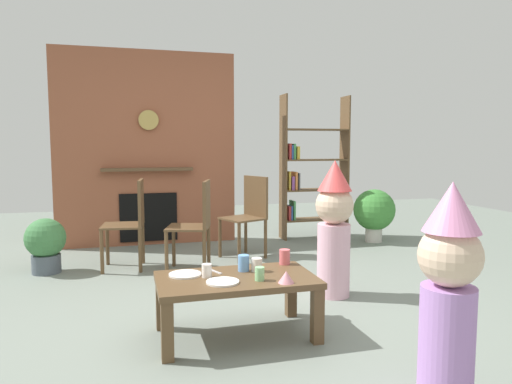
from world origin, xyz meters
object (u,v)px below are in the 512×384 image
(potted_plant_tall, at_px, (374,211))
(paper_cup_far_right, at_px, (285,257))
(bookshelf, at_px, (309,173))
(paper_cup_near_left, at_px, (257,265))
(paper_cup_center, at_px, (260,274))
(paper_cup_far_left, at_px, (207,271))
(paper_plate_front, at_px, (223,282))
(dining_chair_middle, at_px, (197,220))
(dining_chair_left, at_px, (132,218))
(potted_plant_short, at_px, (46,243))
(dining_chair_right, at_px, (249,211))
(paper_cup_near_right, at_px, (244,263))
(paper_plate_rear, at_px, (185,274))
(child_with_cone_hat, at_px, (449,288))
(birthday_cake_slice, at_px, (286,277))
(child_in_pink, at_px, (334,225))
(coffee_table, at_px, (236,287))

(potted_plant_tall, bearing_deg, paper_cup_far_right, -131.76)
(potted_plant_tall, bearing_deg, bookshelf, 146.81)
(paper_cup_near_left, bearing_deg, paper_cup_center, -100.66)
(paper_cup_far_left, distance_m, paper_plate_front, 0.17)
(paper_cup_far_left, bearing_deg, dining_chair_middle, 83.85)
(bookshelf, xyz_separation_m, paper_cup_center, (-1.55, -3.03, -0.44))
(dining_chair_left, distance_m, potted_plant_short, 0.85)
(bookshelf, height_order, paper_cup_near_left, bookshelf)
(bookshelf, distance_m, dining_chair_right, 1.38)
(paper_cup_near_right, distance_m, potted_plant_tall, 3.28)
(paper_cup_far_left, relative_size, paper_plate_rear, 0.41)
(paper_cup_far_right, relative_size, child_with_cone_hat, 0.10)
(potted_plant_tall, bearing_deg, child_with_cone_hat, -114.64)
(paper_cup_far_left, bearing_deg, paper_plate_rear, 147.14)
(dining_chair_middle, bearing_deg, paper_cup_far_right, 122.82)
(birthday_cake_slice, relative_size, dining_chair_middle, 0.11)
(dining_chair_middle, bearing_deg, paper_cup_near_right, 109.77)
(paper_cup_near_left, relative_size, child_with_cone_hat, 0.08)
(bookshelf, height_order, paper_plate_front, bookshelf)
(potted_plant_short, bearing_deg, birthday_cake_slice, -51.76)
(potted_plant_tall, bearing_deg, child_in_pink, -127.62)
(child_with_cone_hat, relative_size, potted_plant_short, 2.00)
(dining_chair_left, xyz_separation_m, potted_plant_short, (-0.82, 0.04, -0.21))
(bookshelf, distance_m, child_with_cone_hat, 4.06)
(coffee_table, distance_m, paper_cup_far_right, 0.48)
(paper_plate_rear, xyz_separation_m, potted_plant_tall, (2.71, 2.32, -0.00))
(paper_plate_rear, distance_m, dining_chair_right, 2.18)
(paper_plate_rear, bearing_deg, paper_cup_center, -29.11)
(coffee_table, bearing_deg, dining_chair_right, 73.19)
(paper_plate_front, bearing_deg, dining_chair_right, 71.32)
(paper_cup_near_left, xyz_separation_m, paper_cup_far_left, (-0.35, -0.05, -0.00))
(paper_plate_front, distance_m, dining_chair_left, 2.10)
(paper_cup_near_right, bearing_deg, child_with_cone_hat, -58.39)
(paper_plate_front, xyz_separation_m, birthday_cake_slice, (0.38, -0.11, 0.03))
(paper_cup_far_left, relative_size, child_in_pink, 0.08)
(paper_cup_far_right, bearing_deg, coffee_table, -151.34)
(paper_cup_center, distance_m, dining_chair_middle, 1.76)
(bookshelf, distance_m, potted_plant_short, 3.32)
(child_in_pink, bearing_deg, paper_cup_far_left, -6.04)
(paper_plate_rear, height_order, child_in_pink, child_in_pink)
(dining_chair_middle, relative_size, potted_plant_tall, 1.32)
(paper_plate_front, bearing_deg, potted_plant_tall, 45.56)
(paper_cup_center, height_order, potted_plant_short, potted_plant_short)
(bookshelf, relative_size, dining_chair_right, 2.11)
(paper_cup_near_left, bearing_deg, potted_plant_tall, 46.57)
(paper_plate_front, relative_size, paper_plate_rear, 0.97)
(child_in_pink, bearing_deg, dining_chair_middle, -78.59)
(paper_plate_front, distance_m, dining_chair_middle, 1.74)
(dining_chair_left, bearing_deg, bookshelf, -150.78)
(coffee_table, relative_size, paper_cup_near_left, 11.28)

